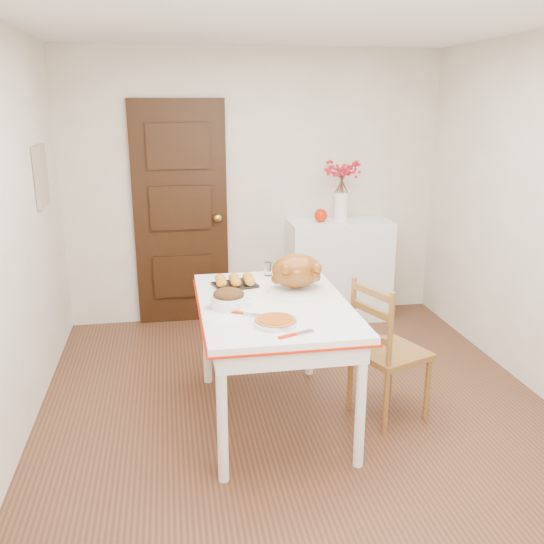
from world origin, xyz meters
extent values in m
cube|color=#402717|center=(0.00, 0.00, 0.00)|extent=(3.50, 4.00, 0.00)
cube|color=white|center=(0.00, 0.00, 2.50)|extent=(3.50, 4.00, 0.00)
cube|color=silver|center=(0.00, 2.00, 1.25)|extent=(3.50, 0.00, 2.50)
cube|color=silver|center=(0.00, -2.00, 1.25)|extent=(3.50, 0.00, 2.50)
cube|color=silver|center=(-1.75, 0.00, 1.25)|extent=(0.00, 4.00, 2.50)
cube|color=black|center=(-0.70, 1.97, 1.03)|extent=(0.85, 0.06, 2.06)
cube|color=beige|center=(-1.73, 1.20, 1.50)|extent=(0.03, 0.35, 0.45)
cube|color=white|center=(0.77, 1.78, 0.48)|extent=(0.95, 0.42, 0.95)
sphere|color=red|center=(0.58, 1.78, 1.02)|extent=(0.12, 0.12, 0.12)
cylinder|color=#A64610|center=(-0.24, -0.37, 0.85)|extent=(0.30, 0.30, 0.05)
cylinder|color=white|center=(-0.12, 0.59, 0.87)|extent=(0.07, 0.07, 0.10)
camera|label=1|loc=(-0.81, -3.41, 2.05)|focal=38.79mm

